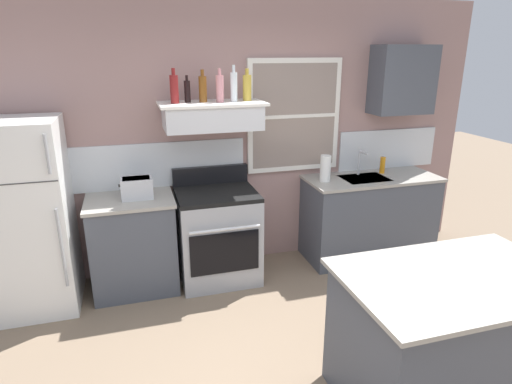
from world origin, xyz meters
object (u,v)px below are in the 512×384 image
bottle_red_label_wine (174,89)px  paper_towel_roll (325,168)px  bottle_rose_pink (220,88)px  bottle_balsamic_dark (187,91)px  dish_soap_bottle (382,165)px  refrigerator (27,218)px  stove_range (218,235)px  bottle_champagne_gold_foil (247,87)px  toaster (137,188)px  bottle_amber_wine (203,89)px  kitchen_island (448,339)px  bottle_clear_tall (234,86)px

bottle_red_label_wine → paper_towel_roll: bottle_red_label_wine is taller
bottle_red_label_wine → bottle_rose_pink: size_ratio=1.02×
bottle_balsamic_dark → dish_soap_bottle: bearing=0.2°
bottle_rose_pink → refrigerator: bearing=-177.0°
stove_range → bottle_balsamic_dark: (-0.21, 0.13, 1.38)m
bottle_rose_pink → dish_soap_bottle: (1.81, 0.07, -0.87)m
refrigerator → dish_soap_bottle: size_ratio=9.31×
refrigerator → bottle_champagne_gold_foil: 2.25m
bottle_rose_pink → paper_towel_roll: 1.35m
toaster → bottle_amber_wine: bottle_amber_wine is taller
bottle_balsamic_dark → dish_soap_bottle: 2.26m
bottle_red_label_wine → bottle_champagne_gold_foil: bearing=3.6°
bottle_red_label_wine → bottle_amber_wine: size_ratio=1.06×
bottle_rose_pink → paper_towel_roll: (1.07, -0.03, -0.83)m
paper_towel_roll → stove_range: bearing=-178.1°
toaster → stove_range: bearing=-2.5°
toaster → bottle_rose_pink: bearing=2.6°
stove_range → kitchen_island: (1.08, -2.00, -0.01)m
bottle_champagne_gold_foil → kitchen_island: bearing=-70.9°
bottle_rose_pink → kitchen_island: 2.69m
bottle_clear_tall → bottle_champagne_gold_foil: (0.14, 0.04, -0.01)m
bottle_rose_pink → kitchen_island: (1.00, -2.06, -1.41)m
bottle_balsamic_dark → bottle_amber_wine: 0.14m
bottle_balsamic_dark → bottle_rose_pink: (0.29, -0.06, 0.02)m
toaster → bottle_rose_pink: (0.80, 0.04, 0.86)m
bottle_red_label_wine → dish_soap_bottle: bottle_red_label_wine is taller
bottle_red_label_wine → paper_towel_roll: bearing=-1.6°
bottle_amber_wine → kitchen_island: bearing=-61.2°
toaster → paper_towel_roll: paper_towel_roll is taller
bottle_rose_pink → bottle_champagne_gold_foil: 0.27m
refrigerator → bottle_amber_wine: (1.57, 0.12, 1.03)m
bottle_champagne_gold_foil → bottle_rose_pink: bearing=-169.3°
refrigerator → bottle_rose_pink: 2.01m
bottle_red_label_wine → dish_soap_bottle: 2.38m
bottle_red_label_wine → bottle_champagne_gold_foil: bottle_red_label_wine is taller
bottle_clear_tall → kitchen_island: size_ratio=0.23×
bottle_balsamic_dark → toaster: bearing=-169.0°
toaster → stove_range: 0.91m
bottle_amber_wine → bottle_clear_tall: (0.28, -0.02, 0.02)m
refrigerator → bottle_red_label_wine: size_ratio=5.50×
dish_soap_bottle → refrigerator: bearing=-177.4°
stove_range → kitchen_island: stove_range is taller
bottle_amber_wine → bottle_champagne_gold_foil: size_ratio=0.99×
refrigerator → toaster: bearing=3.4°
refrigerator → stove_range: (1.65, 0.02, -0.37)m
bottle_amber_wine → bottle_clear_tall: bottle_clear_tall is taller
kitchen_island → bottle_champagne_gold_foil: bearing=109.1°
bottle_balsamic_dark → paper_towel_roll: 1.58m
bottle_champagne_gold_foil → bottle_amber_wine: bearing=-177.4°
kitchen_island → bottle_amber_wine: bearing=118.8°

